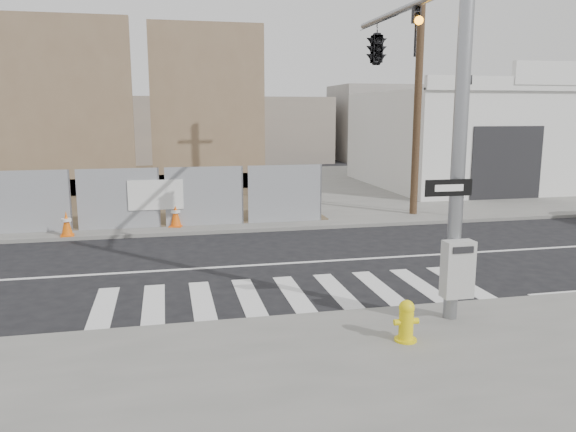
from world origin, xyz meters
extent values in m
plane|color=black|center=(0.00, 0.00, 0.00)|extent=(100.00, 100.00, 0.00)
cube|color=slate|center=(0.00, 14.00, 0.06)|extent=(50.00, 20.00, 0.12)
cylinder|color=gray|center=(2.50, -4.80, 3.62)|extent=(0.26, 0.26, 7.00)
cylinder|color=gray|center=(2.50, -2.20, 6.12)|extent=(0.14, 5.20, 0.14)
cube|color=#B2B2AF|center=(2.45, -5.08, 1.15)|extent=(0.55, 0.30, 1.05)
cube|color=black|center=(2.25, -4.96, 2.62)|extent=(0.90, 0.03, 0.30)
cube|color=silver|center=(2.25, -4.98, 2.62)|extent=(0.55, 0.01, 0.12)
imported|color=black|center=(2.50, -2.80, 5.57)|extent=(0.16, 0.20, 1.00)
imported|color=black|center=(2.50, -0.60, 5.57)|extent=(0.53, 2.48, 1.00)
cylinder|color=gray|center=(8.00, 4.60, 2.72)|extent=(0.12, 0.12, 5.20)
imported|color=black|center=(8.00, 4.60, 5.22)|extent=(0.16, 0.20, 1.00)
cube|color=brown|center=(-7.00, 13.00, 4.12)|extent=(6.00, 0.50, 8.00)
cube|color=brown|center=(-7.00, 13.40, 0.52)|extent=(6.00, 1.30, 0.80)
cube|color=brown|center=(-0.50, 14.00, 4.12)|extent=(5.50, 0.50, 8.00)
cube|color=brown|center=(-0.50, 14.40, 0.52)|extent=(5.50, 1.30, 0.80)
cube|color=silver|center=(14.00, 13.00, 2.52)|extent=(12.00, 10.00, 4.80)
cube|color=silver|center=(14.00, 8.00, 5.12)|extent=(12.00, 0.30, 0.60)
cube|color=silver|center=(14.00, 7.95, 5.57)|extent=(4.00, 0.30, 1.00)
cube|color=black|center=(12.00, 7.98, 1.72)|extent=(3.40, 0.06, 3.20)
cylinder|color=#4E3824|center=(6.50, 5.50, 5.12)|extent=(0.28, 0.28, 10.00)
cylinder|color=yellow|center=(1.23, -5.65, 0.14)|extent=(0.40, 0.40, 0.04)
cylinder|color=yellow|center=(1.23, -5.65, 0.40)|extent=(0.26, 0.26, 0.57)
sphere|color=yellow|center=(1.23, -5.65, 0.71)|extent=(0.26, 0.26, 0.26)
cylinder|color=yellow|center=(1.07, -5.65, 0.46)|extent=(0.14, 0.11, 0.10)
cylinder|color=yellow|center=(1.38, -5.65, 0.46)|extent=(0.14, 0.11, 0.10)
cube|color=orange|center=(-5.73, 4.22, 0.14)|extent=(0.45, 0.45, 0.03)
cone|color=orange|center=(-5.73, 4.22, 0.51)|extent=(0.40, 0.40, 0.78)
cylinder|color=silver|center=(-5.73, 4.22, 0.62)|extent=(0.30, 0.30, 0.09)
cube|color=#ED590C|center=(-2.38, 4.96, 0.14)|extent=(0.51, 0.51, 0.03)
cone|color=#ED590C|center=(-2.38, 4.96, 0.52)|extent=(0.45, 0.45, 0.80)
cylinder|color=silver|center=(-2.38, 4.96, 0.64)|extent=(0.31, 0.31, 0.09)
camera|label=1|loc=(-2.65, -13.99, 3.96)|focal=35.00mm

